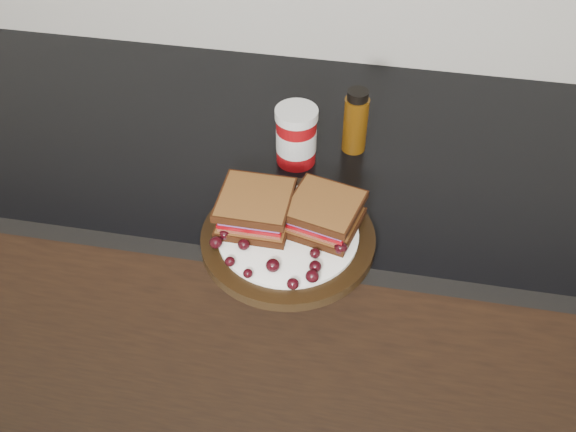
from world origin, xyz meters
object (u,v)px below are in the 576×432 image
plate (288,239)px  condiment_jar (296,136)px  sandwich_left (256,208)px  oil_bottle (356,121)px

plate → condiment_jar: (-0.02, 0.21, 0.05)m
sandwich_left → condiment_jar: 0.19m
plate → oil_bottle: size_ratio=2.22×
sandwich_left → condiment_jar: (0.03, 0.19, 0.01)m
plate → condiment_jar: 0.21m
sandwich_left → oil_bottle: 0.28m
condiment_jar → sandwich_left: bearing=-99.7°
condiment_jar → oil_bottle: 0.11m
sandwich_left → oil_bottle: size_ratio=0.91×
condiment_jar → oil_bottle: oil_bottle is taller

